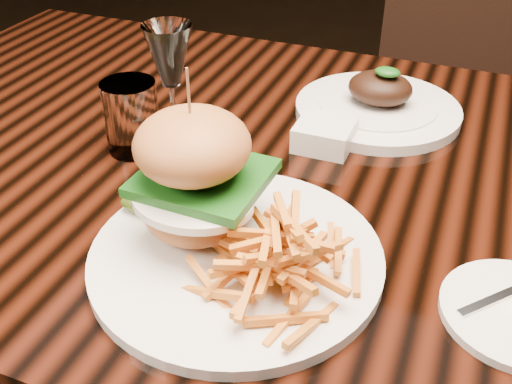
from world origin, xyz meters
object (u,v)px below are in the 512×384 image
at_px(dining_table, 308,211).
at_px(wine_glass, 169,60).
at_px(far_dish, 378,105).
at_px(chair_far, 459,80).
at_px(burger_plate, 232,219).

distance_m(dining_table, wine_glass, 0.30).
height_order(dining_table, far_dish, far_dish).
bearing_deg(far_dish, chair_far, 81.99).
bearing_deg(dining_table, wine_glass, -176.02).
height_order(wine_glass, far_dish, wine_glass).
xyz_separation_m(dining_table, chair_far, (0.15, 0.89, -0.13)).
distance_m(burger_plate, chair_far, 1.16).
relative_size(burger_plate, chair_far, 0.35).
bearing_deg(dining_table, far_dish, 75.13).
relative_size(far_dish, chair_far, 0.28).
relative_size(dining_table, wine_glass, 8.52).
distance_m(wine_glass, chair_far, 1.03).
relative_size(wine_glass, chair_far, 0.20).
height_order(burger_plate, chair_far, burger_plate).
bearing_deg(far_dish, wine_glass, -140.61).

